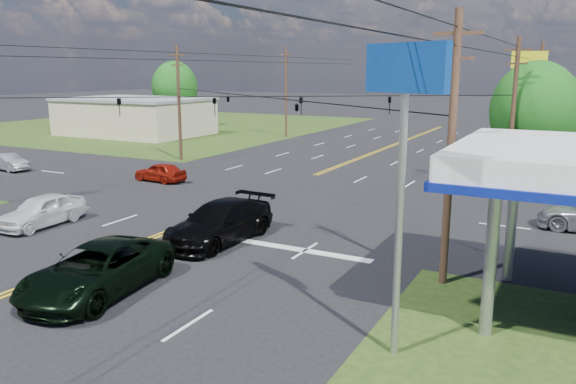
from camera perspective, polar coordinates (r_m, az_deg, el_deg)
The scene contains 20 objects.
ground at distance 33.95m, azimuth -2.95°, elevation -0.51°, with size 280.00×280.00×0.00m, color black.
grass_nw at distance 80.04m, azimuth -12.96°, elevation 6.62°, with size 46.00×48.00×0.03m, color #203B12.
stop_bar at distance 24.84m, azimuth -2.42°, elevation -5.34°, with size 10.00×0.50×0.02m, color silver.
retail_nw at distance 69.12m, azimuth -15.27°, elevation 7.31°, with size 16.00×11.00×4.00m, color #C3B292.
pole_se at distance 20.01m, azimuth 16.21°, elevation 4.32°, with size 1.60×0.28×9.50m.
pole_nw at distance 48.01m, azimuth -11.02°, elevation 8.98°, with size 1.60×0.28×9.50m.
pole_ne at distance 37.74m, azimuth 21.89°, elevation 7.47°, with size 1.60×0.28×9.50m.
pole_left_far at distance 63.93m, azimuth -0.20°, elevation 10.21°, with size 1.60×0.28×10.00m.
pole_right_far at distance 56.63m, azimuth 24.04°, elevation 8.89°, with size 1.60×0.28×10.00m.
span_wire_signals at distance 33.14m, azimuth -3.07°, elevation 9.65°, with size 26.00×18.00×1.13m.
power_lines at distance 31.42m, azimuth -5.04°, elevation 14.23°, with size 26.04×100.00×0.64m.
tree_right_a at distance 40.64m, azimuth 23.76°, elevation 7.54°, with size 5.70×5.70×8.18m.
tree_far_l at distance 77.80m, azimuth -11.44°, elevation 10.37°, with size 6.08×6.08×8.72m.
pickup_dkgreen at distance 20.43m, azimuth -18.77°, elevation -7.46°, with size 2.81×6.09×1.69m, color black.
suv_black at distance 25.22m, azimuth -6.95°, elevation -3.05°, with size 2.48×6.09×1.77m, color black.
pickup_white at distance 30.06m, azimuth -23.74°, elevation -1.73°, with size 1.82×4.53×1.54m, color white.
sedan_silver at distance 47.87m, azimuth -26.59°, elevation 2.75°, with size 1.37×3.92×1.29m, color #9A9B9F.
sedan_red at distance 39.49m, azimuth -12.86°, elevation 1.99°, with size 1.55×3.84×1.31m, color maroon.
polesign_se at distance 14.23m, azimuth 11.73°, elevation 7.85°, with size 2.31×1.16×8.17m.
polesign_ne at distance 45.14m, azimuth 23.16°, elevation 10.68°, with size 2.43×0.71×8.84m.
Camera 1 is at (16.93, -16.44, 7.53)m, focal length 35.00 mm.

